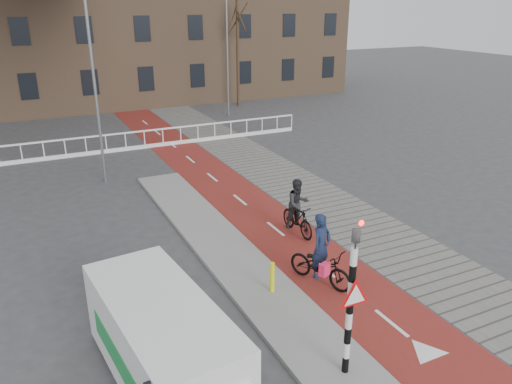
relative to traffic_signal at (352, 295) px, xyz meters
name	(u,v)px	position (x,y,z in m)	size (l,w,h in m)	color
ground	(317,317)	(0.60, 2.02, -1.99)	(120.00, 120.00, 0.00)	#38383A
bike_lane	(221,184)	(2.10, 12.02, -1.98)	(2.50, 60.00, 0.01)	maroon
sidewalk	(278,175)	(4.90, 12.02, -1.98)	(3.00, 60.00, 0.01)	slate
curb_island	(228,253)	(-0.10, 6.02, -1.93)	(1.80, 16.00, 0.12)	gray
traffic_signal	(352,295)	(0.00, 0.00, 0.00)	(0.80, 0.80, 3.68)	black
bollard	(272,277)	(0.06, 3.41, -1.44)	(0.12, 0.12, 0.86)	#F6F40D
cyclist_near	(321,261)	(1.54, 3.37, -1.29)	(1.41, 2.12, 2.07)	black
cyclist_far	(298,212)	(2.57, 6.38, -1.18)	(0.84, 1.81, 1.94)	black
van	(162,342)	(-3.44, 1.48, -0.97)	(2.26, 4.66, 1.93)	silver
railing	(44,155)	(-4.40, 19.02, -1.68)	(28.00, 0.10, 0.99)	silver
tree_right	(238,53)	(9.85, 27.45, 1.87)	(0.22, 0.22, 7.72)	#2F2114
streetlight_near	(94,79)	(-2.29, 14.52, 2.44)	(0.12, 0.12, 8.86)	slate
streetlight_right	(227,54)	(7.72, 24.37, 2.16)	(0.12, 0.12, 8.30)	slate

